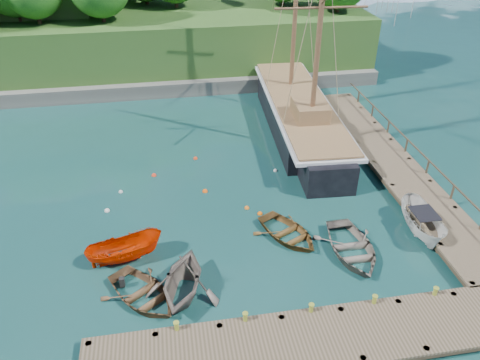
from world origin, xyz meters
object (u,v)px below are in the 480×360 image
object	(u,v)px
rowboat_2	(288,237)
rowboat_3	(351,253)
rowboat_0	(144,299)
schooner	(299,117)
motorboat_orange	(126,260)
cabin_boat_white	(419,233)
rowboat_1	(184,294)

from	to	relation	value
rowboat_2	rowboat_3	world-z (taller)	rowboat_3
rowboat_0	schooner	distance (m)	20.53
rowboat_0	rowboat_3	distance (m)	11.11
rowboat_2	motorboat_orange	size ratio (longest dim) A/B	1.01
motorboat_orange	rowboat_3	bearing A→B (deg)	-109.66
rowboat_3	schooner	distance (m)	15.06
rowboat_3	cabin_boat_white	xyz separation A→B (m)	(4.48, 0.96, 0.00)
rowboat_1	schooner	xyz separation A→B (m)	(10.35, 16.41, 1.03)
motorboat_orange	cabin_boat_white	bearing A→B (deg)	-104.35
rowboat_1	rowboat_2	xyz separation A→B (m)	(6.07, 3.31, 0.00)
motorboat_orange	cabin_boat_white	world-z (taller)	cabin_boat_white
rowboat_1	motorboat_orange	bearing A→B (deg)	150.04
rowboat_3	cabin_boat_white	world-z (taller)	cabin_boat_white
rowboat_1	rowboat_2	distance (m)	6.91
rowboat_3	cabin_boat_white	size ratio (longest dim) A/B	1.06
motorboat_orange	schooner	size ratio (longest dim) A/B	0.16
rowboat_0	rowboat_1	bearing A→B (deg)	-36.04
schooner	rowboat_3	bearing A→B (deg)	-91.60
rowboat_3	motorboat_orange	distance (m)	12.01
rowboat_1	rowboat_0	bearing A→B (deg)	-163.27
cabin_boat_white	rowboat_3	bearing A→B (deg)	-161.80
rowboat_1	rowboat_3	xyz separation A→B (m)	(9.08, 1.44, 0.00)
rowboat_0	motorboat_orange	xyz separation A→B (m)	(-0.91, 2.97, 0.00)
rowboat_3	motorboat_orange	xyz separation A→B (m)	(-11.91, 1.51, 0.00)
rowboat_1	schooner	bearing A→B (deg)	73.94
rowboat_2	cabin_boat_white	xyz separation A→B (m)	(7.50, -0.91, 0.00)
rowboat_3	motorboat_orange	size ratio (longest dim) A/B	1.17
cabin_boat_white	schooner	world-z (taller)	schooner
rowboat_0	schooner	bearing A→B (deg)	16.64
cabin_boat_white	rowboat_1	bearing A→B (deg)	-163.87
rowboat_0	cabin_boat_white	xyz separation A→B (m)	(15.49, 2.41, 0.00)
motorboat_orange	cabin_boat_white	size ratio (longest dim) A/B	0.91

